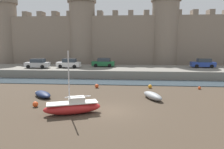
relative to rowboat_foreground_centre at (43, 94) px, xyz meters
The scene contains 15 objects.
ground_plane 8.72m from the rowboat_foreground_centre, 28.64° to the right, with size 160.00×160.00×0.00m, color #423528.
water_channel 12.11m from the rowboat_foreground_centre, 50.83° to the left, with size 80.00×4.50×0.10m, color #3D4C56.
quay_road 18.31m from the rowboat_foreground_centre, 65.32° to the left, with size 66.11×10.00×1.39m, color slate.
castle 28.22m from the rowboat_foreground_centre, 73.82° to the left, with size 60.37×6.26×18.43m.
rowboat_foreground_centre is the anchor object (origin of this frame).
rowboat_foreground_right 11.69m from the rowboat_foreground_centre, ahead, with size 2.25×3.35×0.72m.
sailboat_midflat_left 7.00m from the rowboat_foreground_centre, 47.86° to the right, with size 4.83×2.91×5.18m.
mooring_buoy_mid_mud 13.14m from the rowboat_foreground_centre, 25.11° to the left, with size 0.49×0.49×0.49m, color orange.
mooring_buoy_near_shore 18.81m from the rowboat_foreground_centre, 16.79° to the left, with size 0.37×0.37×0.37m, color #E04C1E.
mooring_buoy_off_centre 3.66m from the rowboat_foreground_centre, 77.63° to the right, with size 0.51×0.51×0.51m, color #E04C1E.
mooring_buoy_near_channel 7.31m from the rowboat_foreground_centre, 46.25° to the left, with size 0.50×0.50×0.50m, color #E04C1E.
car_quay_centre_west 28.61m from the rowboat_foreground_centre, 38.70° to the left, with size 4.13×1.93×1.62m.
car_quay_west 18.35m from the rowboat_foreground_centre, 76.07° to the left, with size 4.13×1.93×1.62m.
car_quay_east 15.74m from the rowboat_foreground_centre, 95.57° to the left, with size 4.13×1.93×1.62m.
car_quay_centre_east 16.29m from the rowboat_foreground_centre, 115.13° to the left, with size 4.13×1.93×1.62m.
Camera 1 is at (1.72, -17.97, 5.80)m, focal length 35.00 mm.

